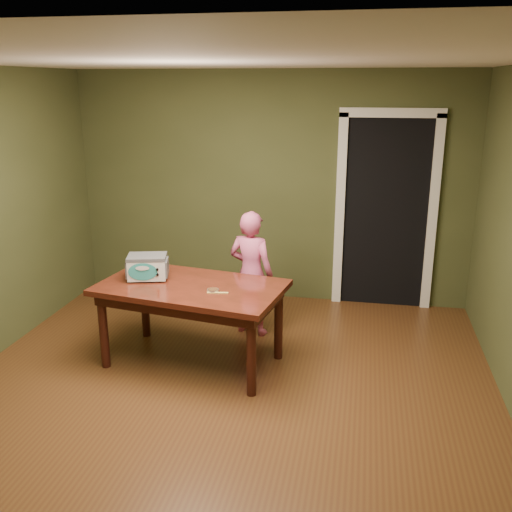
# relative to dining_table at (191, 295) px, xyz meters

# --- Properties ---
(floor) EXTENTS (5.00, 5.00, 0.00)m
(floor) POSITION_rel_dining_table_xyz_m (0.40, -0.68, -0.65)
(floor) COLOR #533317
(floor) RESTS_ON ground
(room_shell) EXTENTS (4.52, 5.02, 2.61)m
(room_shell) POSITION_rel_dining_table_xyz_m (0.40, -0.68, 1.06)
(room_shell) COLOR #444B28
(room_shell) RESTS_ON ground
(doorway) EXTENTS (1.10, 0.66, 2.25)m
(doorway) POSITION_rel_dining_table_xyz_m (1.70, 2.10, 0.41)
(doorway) COLOR black
(doorway) RESTS_ON ground
(dining_table) EXTENTS (1.73, 1.15, 0.75)m
(dining_table) POSITION_rel_dining_table_xyz_m (0.00, 0.00, 0.00)
(dining_table) COLOR #39160D
(dining_table) RESTS_ON floor
(toy_oven) EXTENTS (0.41, 0.32, 0.22)m
(toy_oven) POSITION_rel_dining_table_xyz_m (-0.43, 0.08, 0.22)
(toy_oven) COLOR #4C4F54
(toy_oven) RESTS_ON dining_table
(baking_pan) EXTENTS (0.10, 0.10, 0.02)m
(baking_pan) POSITION_rel_dining_table_xyz_m (0.23, -0.13, 0.11)
(baking_pan) COLOR silver
(baking_pan) RESTS_ON dining_table
(spatula) EXTENTS (0.18, 0.05, 0.01)m
(spatula) POSITION_rel_dining_table_xyz_m (0.28, -0.16, 0.10)
(spatula) COLOR #D3B95C
(spatula) RESTS_ON dining_table
(child) EXTENTS (0.52, 0.41, 1.27)m
(child) POSITION_rel_dining_table_xyz_m (0.39, 0.75, -0.02)
(child) COLOR #D45785
(child) RESTS_ON floor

